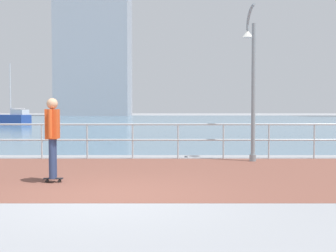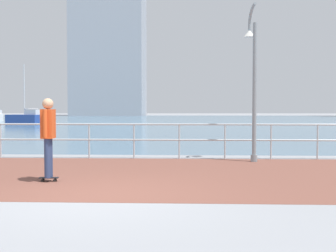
# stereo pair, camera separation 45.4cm
# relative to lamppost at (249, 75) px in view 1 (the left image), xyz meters

# --- Properties ---
(ground) EXTENTS (220.00, 220.00, 0.00)m
(ground) POSITION_rel_lamppost_xyz_m (-3.56, 35.03, -2.55)
(ground) COLOR gray
(brick_paving) EXTENTS (28.00, 5.93, 0.01)m
(brick_paving) POSITION_rel_lamppost_xyz_m (-3.56, -2.54, -2.54)
(brick_paving) COLOR brown
(brick_paving) RESTS_ON ground
(harbor_water) EXTENTS (180.00, 88.00, 0.00)m
(harbor_water) POSITION_rel_lamppost_xyz_m (-3.56, 45.42, -2.54)
(harbor_water) COLOR slate
(harbor_water) RESTS_ON ground
(waterfront_railing) EXTENTS (25.25, 0.06, 1.09)m
(waterfront_railing) POSITION_rel_lamppost_xyz_m (-3.56, 0.42, -1.79)
(waterfront_railing) COLOR #B2BCC1
(waterfront_railing) RESTS_ON ground
(lamppost) EXTENTS (0.36, 0.81, 4.61)m
(lamppost) POSITION_rel_lamppost_xyz_m (0.00, 0.00, 0.00)
(lamppost) COLOR gray
(lamppost) RESTS_ON ground
(skateboarder) EXTENTS (0.41, 0.55, 1.75)m
(skateboarder) POSITION_rel_lamppost_xyz_m (-4.87, -3.62, -1.49)
(skateboarder) COLOR black
(skateboarder) RESTS_ON ground
(sailboat_ivory) EXTENTS (4.64, 3.27, 6.32)m
(sailboat_ivory) POSITION_rel_lamppost_xyz_m (-18.86, 30.37, -1.94)
(sailboat_ivory) COLOR #284799
(sailboat_ivory) RESTS_ON ground
(tower_brick) EXTENTS (17.09, 12.42, 45.00)m
(tower_brick) POSITION_rel_lamppost_xyz_m (-20.25, 86.23, 19.12)
(tower_brick) COLOR #A3A8B2
(tower_brick) RESTS_ON ground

